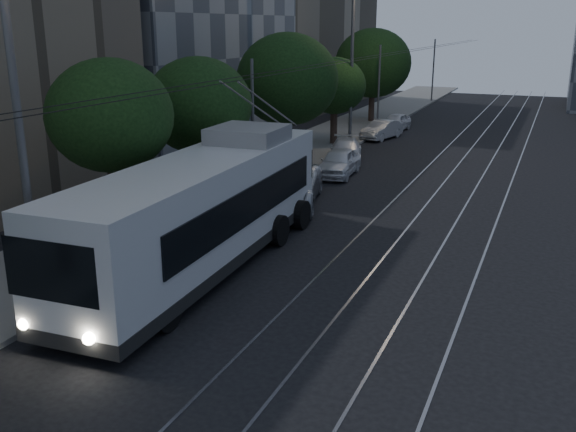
# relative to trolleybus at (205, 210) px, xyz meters

# --- Properties ---
(ground) EXTENTS (120.00, 120.00, 0.00)m
(ground) POSITION_rel_trolleybus_xyz_m (3.26, -2.42, -1.84)
(ground) COLOR black
(ground) RESTS_ON ground
(sidewalk) EXTENTS (5.00, 90.00, 0.15)m
(sidewalk) POSITION_rel_trolleybus_xyz_m (-4.24, 17.58, -1.77)
(sidewalk) COLOR gray
(sidewalk) RESTS_ON ground
(tram_rails) EXTENTS (4.52, 90.00, 0.02)m
(tram_rails) POSITION_rel_trolleybus_xyz_m (5.76, 17.58, -1.83)
(tram_rails) COLOR gray
(tram_rails) RESTS_ON ground
(overhead_wires) EXTENTS (2.23, 90.00, 6.00)m
(overhead_wires) POSITION_rel_trolleybus_xyz_m (-1.71, 17.58, 1.63)
(overhead_wires) COLOR black
(overhead_wires) RESTS_ON ground
(trolleybus) EXTENTS (3.29, 13.44, 5.63)m
(trolleybus) POSITION_rel_trolleybus_xyz_m (0.00, 0.00, 0.00)
(trolleybus) COLOR silver
(trolleybus) RESTS_ON ground
(pickup_silver) EXTENTS (4.48, 6.86, 1.75)m
(pickup_silver) POSITION_rel_trolleybus_xyz_m (-0.56, 7.31, -0.96)
(pickup_silver) COLOR silver
(pickup_silver) RESTS_ON ground
(car_white_a) EXTENTS (1.91, 4.10, 1.36)m
(car_white_a) POSITION_rel_trolleybus_xyz_m (-0.22, 13.62, -1.16)
(car_white_a) COLOR white
(car_white_a) RESTS_ON ground
(car_white_b) EXTENTS (2.87, 4.56, 1.23)m
(car_white_b) POSITION_rel_trolleybus_xyz_m (-0.97, 17.08, -1.23)
(car_white_b) COLOR silver
(car_white_b) RESTS_ON ground
(car_white_c) EXTENTS (2.16, 3.96, 1.24)m
(car_white_c) POSITION_rel_trolleybus_xyz_m (-1.04, 25.01, -1.22)
(car_white_c) COLOR #AEAEB2
(car_white_c) RESTS_ON ground
(car_white_d) EXTENTS (1.80, 3.76, 1.24)m
(car_white_d) POSITION_rel_trolleybus_xyz_m (-1.04, 28.73, -1.22)
(car_white_d) COLOR white
(car_white_d) RESTS_ON ground
(tree_1) EXTENTS (4.13, 4.13, 6.34)m
(tree_1) POSITION_rel_trolleybus_xyz_m (-3.74, 0.51, 2.62)
(tree_1) COLOR black
(tree_1) RESTS_ON ground
(tree_2) EXTENTS (4.33, 4.33, 6.14)m
(tree_2) POSITION_rel_trolleybus_xyz_m (-3.74, 6.10, 2.33)
(tree_2) COLOR black
(tree_2) RESTS_ON ground
(tree_3) EXTENTS (5.21, 5.21, 6.99)m
(tree_3) POSITION_rel_trolleybus_xyz_m (-3.24, 14.14, 2.80)
(tree_3) COLOR black
(tree_3) RESTS_ON ground
(tree_4) EXTENTS (3.87, 3.87, 5.46)m
(tree_4) POSITION_rel_trolleybus_xyz_m (-3.24, 21.58, 1.85)
(tree_4) COLOR black
(tree_4) RESTS_ON ground
(tree_5) EXTENTS (5.76, 5.76, 7.11)m
(tree_5) POSITION_rel_trolleybus_xyz_m (-3.74, 31.96, 2.67)
(tree_5) COLOR black
(tree_5) RESTS_ON ground
(streetlamp_near) EXTENTS (2.24, 0.44, 9.12)m
(streetlamp_near) POSITION_rel_trolleybus_xyz_m (-1.54, -5.13, 3.70)
(streetlamp_near) COLOR #59595B
(streetlamp_near) RESTS_ON ground
(streetlamp_far) EXTENTS (2.66, 0.44, 11.13)m
(streetlamp_far) POSITION_rel_trolleybus_xyz_m (-1.59, 21.10, 4.80)
(streetlamp_far) COLOR #59595B
(streetlamp_far) RESTS_ON ground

